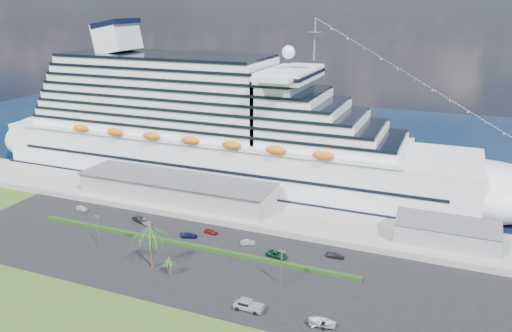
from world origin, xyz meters
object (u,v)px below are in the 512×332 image
at_px(pickup_truck, 248,305).
at_px(boat_trailer, 322,322).
at_px(parked_car_3, 189,235).
at_px(cruise_ship, 220,133).

xyz_separation_m(pickup_truck, boat_trailer, (15.01, 0.23, 0.01)).
bearing_deg(parked_car_3, pickup_truck, -150.05).
relative_size(cruise_ship, pickup_truck, 32.06).
distance_m(cruise_ship, boat_trailer, 87.18).
relative_size(parked_car_3, pickup_truck, 0.73).
distance_m(cruise_ship, parked_car_3, 47.64).
bearing_deg(boat_trailer, cruise_ship, 128.63).
xyz_separation_m(cruise_ship, parked_car_3, (11.72, -43.33, -15.94)).
xyz_separation_m(cruise_ship, boat_trailer, (53.57, -67.03, -15.41)).
height_order(cruise_ship, boat_trailer, cruise_ship).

